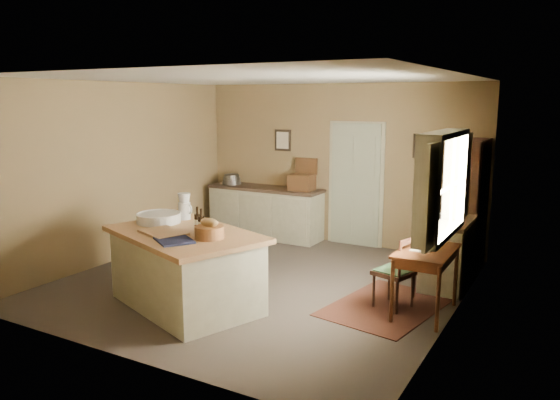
# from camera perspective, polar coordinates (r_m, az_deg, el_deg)

# --- Properties ---
(ground) EXTENTS (5.00, 5.00, 0.00)m
(ground) POSITION_cam_1_polar(r_m,az_deg,el_deg) (7.45, -1.97, -8.61)
(ground) COLOR #50453D
(ground) RESTS_ON ground
(wall_back) EXTENTS (5.00, 0.10, 2.70)m
(wall_back) POSITION_cam_1_polar(r_m,az_deg,el_deg) (9.33, 6.01, 3.74)
(wall_back) COLOR olive
(wall_back) RESTS_ON ground
(wall_front) EXTENTS (5.00, 0.10, 2.70)m
(wall_front) POSITION_cam_1_polar(r_m,az_deg,el_deg) (5.20, -16.58, -2.04)
(wall_front) COLOR olive
(wall_front) RESTS_ON ground
(wall_left) EXTENTS (0.10, 5.00, 2.70)m
(wall_left) POSITION_cam_1_polar(r_m,az_deg,el_deg) (8.68, -16.28, 2.87)
(wall_left) COLOR olive
(wall_left) RESTS_ON ground
(wall_right) EXTENTS (0.10, 5.00, 2.70)m
(wall_right) POSITION_cam_1_polar(r_m,az_deg,el_deg) (6.21, 18.03, -0.11)
(wall_right) COLOR olive
(wall_right) RESTS_ON ground
(ceiling) EXTENTS (5.00, 5.00, 0.00)m
(ceiling) POSITION_cam_1_polar(r_m,az_deg,el_deg) (7.05, -2.11, 12.61)
(ceiling) COLOR silver
(ceiling) RESTS_ON wall_back
(door) EXTENTS (0.97, 0.06, 2.11)m
(door) POSITION_cam_1_polar(r_m,az_deg,el_deg) (9.21, 7.90, 1.75)
(door) COLOR #A0A78B
(door) RESTS_ON ground
(framed_prints) EXTENTS (2.82, 0.02, 0.38)m
(framed_prints) POSITION_cam_1_polar(r_m,az_deg,el_deg) (9.20, 7.15, 5.93)
(framed_prints) COLOR black
(framed_prints) RESTS_ON ground
(window) EXTENTS (0.25, 1.99, 1.12)m
(window) POSITION_cam_1_polar(r_m,az_deg,el_deg) (6.00, 17.04, 1.52)
(window) COLOR beige
(window) RESTS_ON ground
(work_island) EXTENTS (2.19, 1.81, 1.20)m
(work_island) POSITION_cam_1_polar(r_m,az_deg,el_deg) (6.61, -9.85, -6.89)
(work_island) COLOR beige
(work_island) RESTS_ON ground
(sideboard) EXTENTS (2.10, 0.60, 1.18)m
(sideboard) POSITION_cam_1_polar(r_m,az_deg,el_deg) (9.76, -1.48, -1.07)
(sideboard) COLOR beige
(sideboard) RESTS_ON ground
(rug) EXTENTS (1.36, 1.76, 0.01)m
(rug) POSITION_cam_1_polar(r_m,az_deg,el_deg) (6.76, 11.02, -10.83)
(rug) COLOR #52251A
(rug) RESTS_ON ground
(writing_desk) EXTENTS (0.58, 0.95, 0.82)m
(writing_desk) POSITION_cam_1_polar(r_m,az_deg,el_deg) (6.43, 15.05, -5.83)
(writing_desk) COLOR #3E1D0D
(writing_desk) RESTS_ON ground
(desk_chair) EXTENTS (0.49, 0.49, 0.85)m
(desk_chair) POSITION_cam_1_polar(r_m,az_deg,el_deg) (6.61, 11.79, -7.45)
(desk_chair) COLOR black
(desk_chair) RESTS_ON ground
(right_cabinet) EXTENTS (0.56, 1.00, 0.99)m
(right_cabinet) POSITION_cam_1_polar(r_m,az_deg,el_deg) (7.51, 17.09, -5.27)
(right_cabinet) COLOR beige
(right_cabinet) RESTS_ON ground
(shelving_unit) EXTENTS (0.32, 0.85, 1.89)m
(shelving_unit) POSITION_cam_1_polar(r_m,az_deg,el_deg) (8.25, 19.66, -0.58)
(shelving_unit) COLOR black
(shelving_unit) RESTS_ON ground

